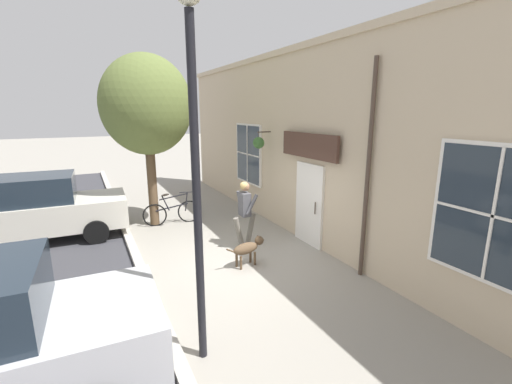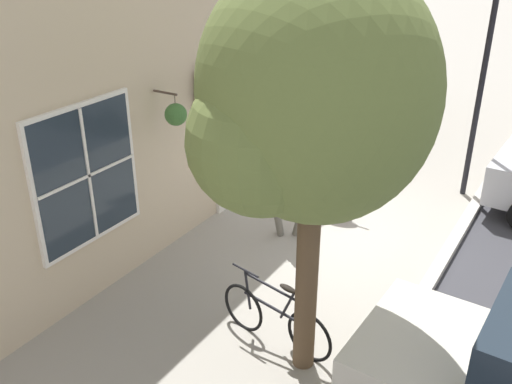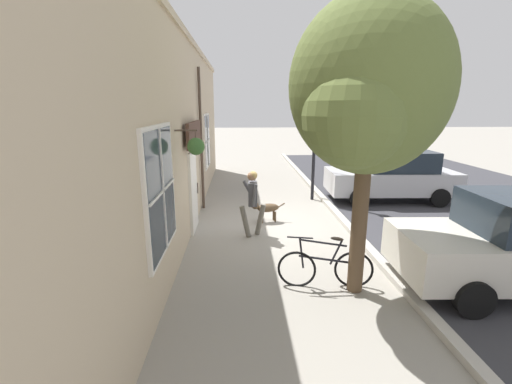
{
  "view_description": "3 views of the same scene",
  "coord_description": "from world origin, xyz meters",
  "px_view_note": "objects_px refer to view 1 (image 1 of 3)",
  "views": [
    {
      "loc": [
        2.86,
        6.75,
        3.37
      ],
      "look_at": [
        -0.71,
        -0.27,
        1.5
      ],
      "focal_mm": 24.0,
      "sensor_mm": 36.0,
      "label": 1
    },
    {
      "loc": [
        3.55,
        -8.57,
        5.12
      ],
      "look_at": [
        -0.68,
        -1.69,
        1.24
      ],
      "focal_mm": 40.0,
      "sensor_mm": 36.0,
      "label": 2
    },
    {
      "loc": [
        -0.93,
        -8.96,
        3.23
      ],
      "look_at": [
        -0.54,
        -0.9,
        1.2
      ],
      "focal_mm": 24.0,
      "sensor_mm": 36.0,
      "label": 3
    }
  ],
  "objects_px": {
    "pedestrian_walking": "(245,208)",
    "street_tree_by_curb": "(149,109)",
    "parked_car_nearest_curb": "(36,209)",
    "leaning_bicycle": "(172,212)",
    "street_lamp": "(194,129)",
    "dog_on_leash": "(248,248)"
  },
  "relations": [
    {
      "from": "street_tree_by_curb",
      "to": "pedestrian_walking",
      "type": "bearing_deg",
      "value": 120.28
    },
    {
      "from": "pedestrian_walking",
      "to": "street_tree_by_curb",
      "type": "bearing_deg",
      "value": -59.72
    },
    {
      "from": "pedestrian_walking",
      "to": "street_lamp",
      "type": "height_order",
      "value": "street_lamp"
    },
    {
      "from": "dog_on_leash",
      "to": "leaning_bicycle",
      "type": "relative_size",
      "value": 0.6
    },
    {
      "from": "dog_on_leash",
      "to": "street_tree_by_curb",
      "type": "distance_m",
      "value": 5.09
    },
    {
      "from": "street_tree_by_curb",
      "to": "leaning_bicycle",
      "type": "height_order",
      "value": "street_tree_by_curb"
    },
    {
      "from": "dog_on_leash",
      "to": "parked_car_nearest_curb",
      "type": "distance_m",
      "value": 5.83
    },
    {
      "from": "street_tree_by_curb",
      "to": "parked_car_nearest_curb",
      "type": "distance_m",
      "value": 3.99
    },
    {
      "from": "leaning_bicycle",
      "to": "parked_car_nearest_curb",
      "type": "relative_size",
      "value": 0.4
    },
    {
      "from": "street_tree_by_curb",
      "to": "dog_on_leash",
      "type": "bearing_deg",
      "value": 107.74
    },
    {
      "from": "parked_car_nearest_curb",
      "to": "leaning_bicycle",
      "type": "bearing_deg",
      "value": 176.14
    },
    {
      "from": "dog_on_leash",
      "to": "parked_car_nearest_curb",
      "type": "bearing_deg",
      "value": -42.06
    },
    {
      "from": "dog_on_leash",
      "to": "street_tree_by_curb",
      "type": "height_order",
      "value": "street_tree_by_curb"
    },
    {
      "from": "leaning_bicycle",
      "to": "street_lamp",
      "type": "relative_size",
      "value": 0.36
    },
    {
      "from": "pedestrian_walking",
      "to": "dog_on_leash",
      "type": "distance_m",
      "value": 1.28
    },
    {
      "from": "dog_on_leash",
      "to": "parked_car_nearest_curb",
      "type": "xyz_separation_m",
      "value": [
        4.31,
        -3.89,
        0.47
      ]
    },
    {
      "from": "leaning_bicycle",
      "to": "parked_car_nearest_curb",
      "type": "distance_m",
      "value": 3.55
    },
    {
      "from": "parked_car_nearest_curb",
      "to": "pedestrian_walking",
      "type": "bearing_deg",
      "value": 149.01
    },
    {
      "from": "street_tree_by_curb",
      "to": "street_lamp",
      "type": "distance_m",
      "value": 6.28
    },
    {
      "from": "leaning_bicycle",
      "to": "street_lamp",
      "type": "xyz_separation_m",
      "value": [
        1.03,
        6.0,
        2.78
      ]
    },
    {
      "from": "dog_on_leash",
      "to": "parked_car_nearest_curb",
      "type": "relative_size",
      "value": 0.24
    },
    {
      "from": "pedestrian_walking",
      "to": "street_tree_by_curb",
      "type": "distance_m",
      "value": 4.09
    }
  ]
}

